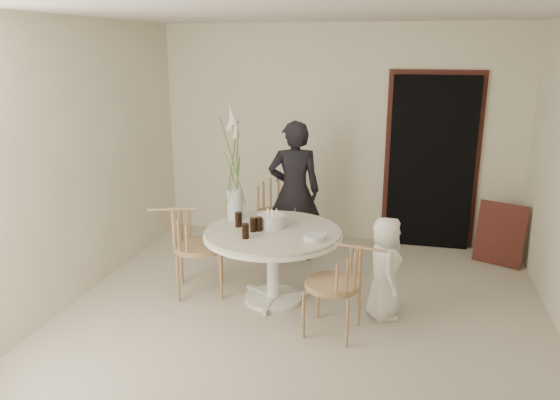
% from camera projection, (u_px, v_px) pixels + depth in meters
% --- Properties ---
extents(ground, '(4.50, 4.50, 0.00)m').
position_uv_depth(ground, '(303.00, 315.00, 5.10)').
color(ground, beige).
rests_on(ground, ground).
extents(room_shell, '(4.50, 4.50, 4.50)m').
position_uv_depth(room_shell, '(305.00, 144.00, 4.65)').
color(room_shell, silver).
rests_on(room_shell, ground).
extents(doorway, '(1.00, 0.10, 2.10)m').
position_uv_depth(doorway, '(431.00, 164.00, 6.61)').
color(doorway, black).
rests_on(doorway, ground).
extents(door_trim, '(1.12, 0.03, 2.22)m').
position_uv_depth(door_trim, '(432.00, 158.00, 6.63)').
color(door_trim, '#54231D').
rests_on(door_trim, ground).
extents(table, '(1.33, 1.33, 0.73)m').
position_uv_depth(table, '(273.00, 241.00, 5.24)').
color(table, white).
rests_on(table, ground).
extents(picture_frame, '(0.56, 0.36, 0.71)m').
position_uv_depth(picture_frame, '(500.00, 234.00, 6.22)').
color(picture_frame, '#54231D').
rests_on(picture_frame, ground).
extents(chair_far, '(0.56, 0.60, 0.93)m').
position_uv_depth(chair_far, '(278.00, 204.00, 6.54)').
color(chair_far, tan).
rests_on(chair_far, ground).
extents(chair_right, '(0.55, 0.51, 0.84)m').
position_uv_depth(chair_right, '(346.00, 277.00, 4.62)').
color(chair_right, tan).
rests_on(chair_right, ground).
extents(chair_left, '(0.64, 0.61, 0.91)m').
position_uv_depth(chair_left, '(186.00, 238.00, 5.42)').
color(chair_left, tan).
rests_on(chair_left, ground).
extents(girl, '(0.67, 0.53, 1.63)m').
position_uv_depth(girl, '(294.00, 191.00, 6.25)').
color(girl, black).
rests_on(girl, ground).
extents(boy, '(0.40, 0.53, 0.96)m').
position_uv_depth(boy, '(385.00, 268.00, 4.96)').
color(boy, white).
rests_on(boy, ground).
extents(birthday_cake, '(0.27, 0.27, 0.18)m').
position_uv_depth(birthday_cake, '(271.00, 220.00, 5.29)').
color(birthday_cake, white).
rests_on(birthday_cake, table).
extents(cola_tumbler_a, '(0.07, 0.07, 0.14)m').
position_uv_depth(cola_tumbler_a, '(259.00, 224.00, 5.17)').
color(cola_tumbler_a, black).
rests_on(cola_tumbler_a, table).
extents(cola_tumbler_b, '(0.09, 0.09, 0.14)m').
position_uv_depth(cola_tumbler_b, '(246.00, 231.00, 4.97)').
color(cola_tumbler_b, black).
rests_on(cola_tumbler_b, table).
extents(cola_tumbler_c, '(0.09, 0.09, 0.15)m').
position_uv_depth(cola_tumbler_c, '(239.00, 220.00, 5.29)').
color(cola_tumbler_c, black).
rests_on(cola_tumbler_c, table).
extents(cola_tumbler_d, '(0.07, 0.07, 0.14)m').
position_uv_depth(cola_tumbler_d, '(253.00, 225.00, 5.16)').
color(cola_tumbler_d, black).
rests_on(cola_tumbler_d, table).
extents(plate_stack, '(0.21, 0.21, 0.05)m').
position_uv_depth(plate_stack, '(315.00, 237.00, 4.95)').
color(plate_stack, silver).
rests_on(plate_stack, table).
extents(flower_vase, '(0.17, 0.17, 1.17)m').
position_uv_depth(flower_vase, '(235.00, 180.00, 5.44)').
color(flower_vase, silver).
rests_on(flower_vase, table).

